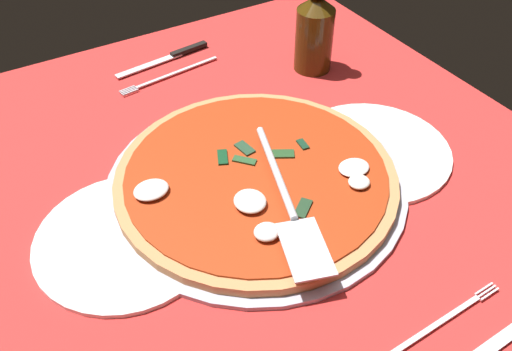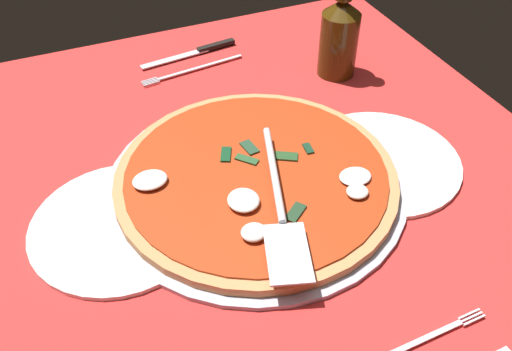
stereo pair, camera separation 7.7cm
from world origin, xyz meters
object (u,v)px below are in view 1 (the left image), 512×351
object	(u,v)px
dinner_plate_left	(372,151)
pizza	(256,177)
dinner_plate_right	(126,239)
beer_bottle	(315,29)
pizza_server	(287,201)
place_setting_near	(171,67)

from	to	relation	value
dinner_plate_left	pizza	distance (cm)	19.04
dinner_plate_right	beer_bottle	size ratio (longest dim) A/B	1.12
pizza	pizza_server	distance (cm)	8.59
dinner_plate_left	pizza_server	size ratio (longest dim) A/B	0.87
dinner_plate_left	pizza	size ratio (longest dim) A/B	0.60
pizza	pizza_server	xyz separation A→B (cm)	(0.29, 8.23, 2.44)
dinner_plate_left	place_setting_near	size ratio (longest dim) A/B	1.09
dinner_plate_right	pizza_server	distance (cm)	21.12
pizza	beer_bottle	size ratio (longest dim) A/B	1.89
dinner_plate_left	dinner_plate_right	world-z (taller)	same
pizza	place_setting_near	bearing A→B (deg)	-94.41
pizza	place_setting_near	size ratio (longest dim) A/B	1.83
dinner_plate_left	pizza_server	distance (cm)	20.24
dinner_plate_left	dinner_plate_right	xyz separation A→B (cm)	(38.28, -2.42, 0.00)
dinner_plate_left	beer_bottle	distance (cm)	26.33
pizza_server	beer_bottle	size ratio (longest dim) A/B	1.29
pizza	place_setting_near	world-z (taller)	pizza
place_setting_near	beer_bottle	size ratio (longest dim) A/B	1.04
pizza	beer_bottle	xyz separation A→B (cm)	(-24.96, -21.77, 6.09)
dinner_plate_left	dinner_plate_right	size ratio (longest dim) A/B	1.01
dinner_plate_right	beer_bottle	world-z (taller)	beer_bottle
pizza	beer_bottle	bearing A→B (deg)	-138.90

